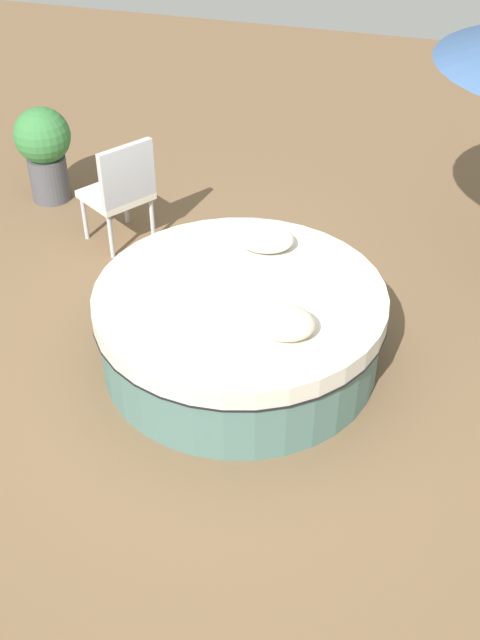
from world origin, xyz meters
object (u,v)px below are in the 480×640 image
round_bed (240,326)px  patio_chair (121,187)px  throw_pillow_1 (264,238)px  throw_pillow_0 (283,322)px  planter (44,148)px

round_bed → patio_chair: 1.93m
round_bed → throw_pillow_1: 0.71m
throw_pillow_0 → throw_pillow_1: size_ratio=0.91×
round_bed → planter: (2.50, -1.80, 0.22)m
round_bed → throw_pillow_1: bearing=-90.0°
round_bed → throw_pillow_0: bearing=137.5°
round_bed → planter: size_ratio=2.20×
patio_chair → planter: patio_chair is taller
patio_chair → throw_pillow_1: bearing=-82.5°
patio_chair → planter: (1.05, -0.56, -0.02)m
throw_pillow_1 → planter: planter is taller
round_bed → planter: planter is taller
round_bed → patio_chair: size_ratio=2.08×
round_bed → patio_chair: bearing=-40.6°
throw_pillow_1 → planter: (2.50, -1.21, -0.16)m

